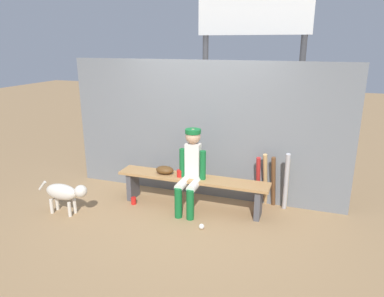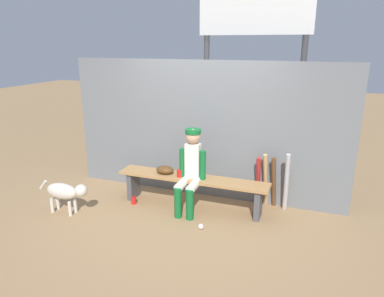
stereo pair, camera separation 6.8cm
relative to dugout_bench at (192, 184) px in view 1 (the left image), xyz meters
The scene contains 15 objects.
ground_plane 0.38m from the dugout_bench, ahead, with size 30.00×30.00×0.00m, color #9E7A51.
chainlink_fence 0.88m from the dugout_bench, 90.00° to the left, with size 4.51×0.03×2.19m, color slate.
dugout_bench is the anchor object (origin of this frame).
player_seated 0.32m from the dugout_bench, 82.12° to the right, with size 0.41×0.55×1.24m.
baseball_glove 0.48m from the dugout_bench, behind, with size 0.28×0.20×0.12m, color #593819.
bat_aluminum_red 1.01m from the dugout_bench, 22.55° to the left, with size 0.06×0.06×0.81m, color #B22323.
bat_wood_tan 1.12m from the dugout_bench, 22.55° to the left, with size 0.06×0.06×0.87m, color tan.
bat_wood_dark 1.24m from the dugout_bench, 19.93° to the left, with size 0.06×0.06×0.83m, color brown.
bat_aluminum_silver 1.39m from the dugout_bench, 13.85° to the left, with size 0.06×0.06×0.93m, color #B7B7BC.
bat_wood_natural 1.41m from the dugout_bench, 16.68° to the left, with size 0.06×0.06×0.80m, color tan.
baseball 0.77m from the dugout_bench, 59.76° to the right, with size 0.07×0.07×0.07m, color white.
cup_on_ground 0.98m from the dugout_bench, 166.76° to the right, with size 0.08×0.08×0.11m, color red.
cup_on_bench 0.25m from the dugout_bench, 165.29° to the right, with size 0.08×0.08×0.11m, color red.
scoreboard 2.61m from the dugout_bench, 66.67° to the left, with size 2.15×0.27×3.52m.
dog 1.87m from the dugout_bench, 153.81° to the right, with size 0.84×0.20×0.49m.
Camera 1 is at (1.64, -4.66, 2.43)m, focal length 32.92 mm.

